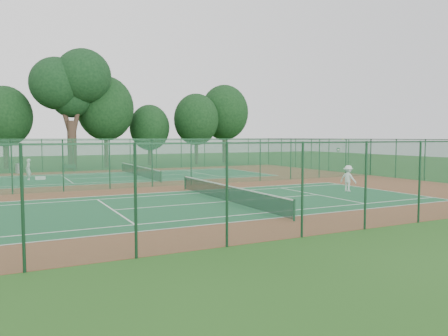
{
  "coord_description": "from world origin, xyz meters",
  "views": [
    {
      "loc": [
        -11.15,
        -30.76,
        3.66
      ],
      "look_at": [
        1.86,
        -4.94,
        1.6
      ],
      "focal_mm": 35.0,
      "sensor_mm": 36.0,
      "label": 1
    }
  ],
  "objects_px": {
    "player_far": "(28,169)",
    "bench": "(69,168)",
    "trash_bin": "(18,168)",
    "player_near": "(348,178)",
    "kit_bag": "(40,178)",
    "big_tree": "(71,84)"
  },
  "relations": [
    {
      "from": "kit_bag",
      "to": "big_tree",
      "type": "relative_size",
      "value": 0.06
    },
    {
      "from": "player_far",
      "to": "big_tree",
      "type": "distance_m",
      "value": 15.86
    },
    {
      "from": "player_near",
      "to": "trash_bin",
      "type": "height_order",
      "value": "player_near"
    },
    {
      "from": "trash_bin",
      "to": "big_tree",
      "type": "height_order",
      "value": "big_tree"
    },
    {
      "from": "player_far",
      "to": "bench",
      "type": "relative_size",
      "value": 1.37
    },
    {
      "from": "trash_bin",
      "to": "kit_bag",
      "type": "relative_size",
      "value": 1.24
    },
    {
      "from": "kit_bag",
      "to": "trash_bin",
      "type": "bearing_deg",
      "value": 100.17
    },
    {
      "from": "player_near",
      "to": "kit_bag",
      "type": "height_order",
      "value": "player_near"
    },
    {
      "from": "big_tree",
      "to": "player_near",
      "type": "bearing_deg",
      "value": -66.05
    },
    {
      "from": "player_far",
      "to": "big_tree",
      "type": "relative_size",
      "value": 0.13
    },
    {
      "from": "trash_bin",
      "to": "bench",
      "type": "height_order",
      "value": "trash_bin"
    },
    {
      "from": "trash_bin",
      "to": "bench",
      "type": "bearing_deg",
      "value": -5.88
    },
    {
      "from": "player_near",
      "to": "kit_bag",
      "type": "relative_size",
      "value": 2.15
    },
    {
      "from": "bench",
      "to": "big_tree",
      "type": "xyz_separation_m",
      "value": [
        1.01,
        4.63,
        9.28
      ]
    },
    {
      "from": "player_far",
      "to": "kit_bag",
      "type": "distance_m",
      "value": 1.2
    },
    {
      "from": "player_near",
      "to": "kit_bag",
      "type": "bearing_deg",
      "value": 25.67
    },
    {
      "from": "bench",
      "to": "big_tree",
      "type": "relative_size",
      "value": 0.1
    },
    {
      "from": "player_far",
      "to": "bench",
      "type": "bearing_deg",
      "value": 135.45
    },
    {
      "from": "player_far",
      "to": "kit_bag",
      "type": "xyz_separation_m",
      "value": [
        0.92,
        -0.16,
        -0.76
      ]
    },
    {
      "from": "bench",
      "to": "trash_bin",
      "type": "bearing_deg",
      "value": -179.15
    },
    {
      "from": "bench",
      "to": "kit_bag",
      "type": "height_order",
      "value": "bench"
    },
    {
      "from": "player_near",
      "to": "bench",
      "type": "height_order",
      "value": "player_near"
    }
  ]
}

